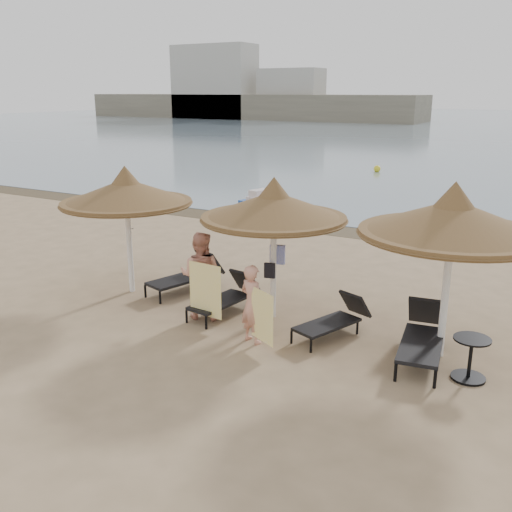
{
  "coord_description": "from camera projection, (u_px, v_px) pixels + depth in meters",
  "views": [
    {
      "loc": [
        5.86,
        -8.38,
        4.56
      ],
      "look_at": [
        0.44,
        1.2,
        1.37
      ],
      "focal_mm": 40.0,
      "sensor_mm": 36.0,
      "label": 1
    }
  ],
  "objects": [
    {
      "name": "ground",
      "position": [
        206.0,
        336.0,
        11.04
      ],
      "size": [
        160.0,
        160.0,
        0.0
      ],
      "primitive_type": "plane",
      "color": "tan",
      "rests_on": "ground"
    },
    {
      "name": "wet_sand_strip",
      "position": [
        366.0,
        234.0,
        18.9
      ],
      "size": [
        200.0,
        1.6,
        0.01
      ],
      "primitive_type": "cube",
      "color": "#4D3F28",
      "rests_on": "ground"
    },
    {
      "name": "far_shore",
      "position": [
        357.0,
        102.0,
        87.15
      ],
      "size": [
        150.0,
        54.8,
        12.0
      ],
      "color": "gray",
      "rests_on": "ground"
    },
    {
      "name": "palapa_left",
      "position": [
        126.0,
        192.0,
        12.84
      ],
      "size": [
        2.99,
        2.99,
        2.96
      ],
      "rotation": [
        0.0,
        0.0,
        -0.03
      ],
      "color": "white",
      "rests_on": "ground"
    },
    {
      "name": "palapa_center",
      "position": [
        274.0,
        207.0,
        11.34
      ],
      "size": [
        2.97,
        2.97,
        2.94
      ],
      "rotation": [
        0.0,
        0.0,
        -0.04
      ],
      "color": "white",
      "rests_on": "ground"
    },
    {
      "name": "palapa_right",
      "position": [
        453.0,
        219.0,
        9.52
      ],
      "size": [
        3.17,
        3.17,
        3.14
      ],
      "rotation": [
        0.0,
        0.0,
        0.17
      ],
      "color": "white",
      "rests_on": "ground"
    },
    {
      "name": "lounger_far_left",
      "position": [
        189.0,
        274.0,
        13.48
      ],
      "size": [
        1.15,
        2.03,
        0.87
      ],
      "rotation": [
        0.0,
        0.0,
        -0.28
      ],
      "color": "black",
      "rests_on": "ground"
    },
    {
      "name": "lounger_near_left",
      "position": [
        227.0,
        296.0,
        12.14
      ],
      "size": [
        0.85,
        1.87,
        0.81
      ],
      "rotation": [
        0.0,
        0.0,
        -0.14
      ],
      "color": "black",
      "rests_on": "ground"
    },
    {
      "name": "lounger_near_right",
      "position": [
        335.0,
        318.0,
        10.98
      ],
      "size": [
        1.12,
        1.79,
        0.76
      ],
      "rotation": [
        0.0,
        0.0,
        -0.36
      ],
      "color": "black",
      "rests_on": "ground"
    },
    {
      "name": "lounger_far_right",
      "position": [
        423.0,
        335.0,
        10.08
      ],
      "size": [
        0.97,
        2.13,
        0.92
      ],
      "rotation": [
        0.0,
        0.0,
        0.14
      ],
      "color": "black",
      "rests_on": "ground"
    },
    {
      "name": "side_table",
      "position": [
        470.0,
        360.0,
        9.3
      ],
      "size": [
        0.6,
        0.6,
        0.72
      ],
      "rotation": [
        0.0,
        0.0,
        0.12
      ],
      "color": "black",
      "rests_on": "ground"
    },
    {
      "name": "person_left",
      "position": [
        200.0,
        269.0,
        11.67
      ],
      "size": [
        1.11,
        0.88,
        2.12
      ],
      "primitive_type": "imported",
      "rotation": [
        0.0,
        0.0,
        3.42
      ],
      "color": "tan",
      "rests_on": "ground"
    },
    {
      "name": "person_right",
      "position": [
        252.0,
        298.0,
        10.54
      ],
      "size": [
        0.92,
        0.73,
        1.76
      ],
      "primitive_type": "imported",
      "rotation": [
        0.0,
        0.0,
        2.85
      ],
      "color": "tan",
      "rests_on": "ground"
    },
    {
      "name": "towel_left",
      "position": [
        205.0,
        290.0,
        11.29
      ],
      "size": [
        0.79,
        0.07,
        1.1
      ],
      "rotation": [
        0.0,
        0.0,
        -0.07
      ],
      "color": "yellow",
      "rests_on": "ground"
    },
    {
      "name": "towel_right",
      "position": [
        262.0,
        316.0,
        10.22
      ],
      "size": [
        0.63,
        0.33,
        0.97
      ],
      "rotation": [
        0.0,
        0.0,
        -0.47
      ],
      "color": "yellow",
      "rests_on": "ground"
    },
    {
      "name": "bag_patterned",
      "position": [
        277.0,
        255.0,
        11.78
      ],
      "size": [
        0.33,
        0.2,
        0.4
      ],
      "rotation": [
        0.0,
        0.0,
        0.34
      ],
      "color": "white",
      "rests_on": "ground"
    },
    {
      "name": "bag_dark",
      "position": [
        270.0,
        271.0,
        11.56
      ],
      "size": [
        0.23,
        0.12,
        0.31
      ],
      "rotation": [
        0.0,
        0.0,
        0.22
      ],
      "color": "black",
      "rests_on": "ground"
    },
    {
      "name": "pedal_boat",
      "position": [
        266.0,
        206.0,
        21.81
      ],
      "size": [
        2.22,
        1.71,
        0.91
      ],
      "rotation": [
        0.0,
        0.0,
        -0.32
      ],
      "color": "#1F49A1",
      "rests_on": "ground"
    },
    {
      "name": "buoy_left",
      "position": [
        377.0,
        169.0,
        33.19
      ],
      "size": [
        0.4,
        0.4,
        0.4
      ],
      "primitive_type": "sphere",
      "color": "yellow",
      "rests_on": "ground"
    }
  ]
}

